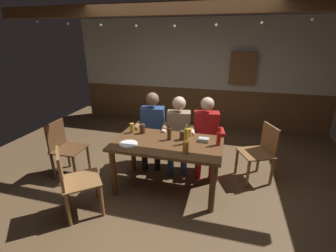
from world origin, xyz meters
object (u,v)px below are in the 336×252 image
at_px(plate_0, 128,144).
at_px(pint_glass_0, 142,129).
at_px(wall_dart_cabinet, 243,68).
at_px(pint_glass_3, 189,132).
at_px(bottle_0, 186,136).
at_px(chair_empty_near_left, 65,147).
at_px(person_1, 178,130).
at_px(dining_table, 167,150).
at_px(person_0, 152,126).
at_px(person_2, 206,132).
at_px(pint_glass_4, 183,135).
at_px(bottle_2, 169,134).
at_px(pint_glass_2, 186,147).
at_px(condiment_caddy, 204,140).
at_px(chair_empty_near_right, 261,151).
at_px(bottle_1, 219,138).
at_px(pint_glass_1, 132,128).
at_px(chair_empty_far_end, 74,180).

height_order(plate_0, pint_glass_0, pint_glass_0).
relative_size(plate_0, wall_dart_cabinet, 0.35).
bearing_deg(pint_glass_3, bottle_0, -87.87).
height_order(chair_empty_near_left, bottle_0, bottle_0).
bearing_deg(person_1, dining_table, 78.79).
relative_size(person_0, pint_glass_0, 8.86).
xyz_separation_m(person_1, plate_0, (-0.50, -0.85, 0.07)).
bearing_deg(wall_dart_cabinet, person_0, -124.40).
xyz_separation_m(person_2, pint_glass_4, (-0.28, -0.51, 0.13)).
xyz_separation_m(bottle_2, pint_glass_2, (0.30, -0.33, -0.01)).
relative_size(person_1, bottle_0, 4.41).
distance_m(condiment_caddy, pint_glass_4, 0.30).
relative_size(pint_glass_4, wall_dart_cabinet, 0.18).
height_order(person_0, chair_empty_near_left, person_0).
xyz_separation_m(person_1, chair_empty_near_left, (-1.67, -0.70, -0.19)).
bearing_deg(chair_empty_near_left, bottle_2, 93.16).
relative_size(chair_empty_near_right, pint_glass_3, 7.58).
bearing_deg(dining_table, condiment_caddy, 18.12).
distance_m(chair_empty_near_right, bottle_2, 1.43).
xyz_separation_m(person_0, pint_glass_4, (0.62, -0.52, 0.11)).
distance_m(plate_0, wall_dart_cabinet, 3.38).
xyz_separation_m(bottle_1, pint_glass_1, (-1.28, 0.11, -0.03)).
height_order(person_1, pint_glass_1, person_1).
bearing_deg(bottle_1, pint_glass_2, -139.22).
height_order(pint_glass_1, pint_glass_3, pint_glass_1).
xyz_separation_m(pint_glass_0, pint_glass_3, (0.69, 0.07, -0.01)).
bearing_deg(pint_glass_3, person_2, 59.50).
bearing_deg(dining_table, plate_0, -157.66).
relative_size(person_1, pint_glass_3, 10.39).
distance_m(person_0, bottle_2, 0.73).
xyz_separation_m(chair_empty_near_right, plate_0, (-1.79, -0.80, 0.27)).
bearing_deg(pint_glass_0, plate_0, -95.87).
bearing_deg(pint_glass_2, wall_dart_cabinet, 76.97).
xyz_separation_m(person_2, chair_empty_near_right, (0.84, -0.05, -0.20)).
distance_m(bottle_0, wall_dart_cabinet, 2.89).
height_order(chair_empty_near_right, pint_glass_1, pint_glass_1).
xyz_separation_m(pint_glass_0, pint_glass_2, (0.75, -0.46, 0.01)).
relative_size(condiment_caddy, pint_glass_0, 1.00).
bearing_deg(chair_empty_far_end, plate_0, 102.33).
relative_size(plate_0, pint_glass_1, 1.69).
xyz_separation_m(chair_empty_near_left, wall_dart_cabinet, (2.65, 2.80, 0.97)).
relative_size(chair_empty_far_end, bottle_0, 3.22).
bearing_deg(person_2, pint_glass_2, 70.77).
relative_size(bottle_0, bottle_2, 1.23).
bearing_deg(person_0, person_2, 168.64).
distance_m(person_1, pint_glass_1, 0.77).
bearing_deg(dining_table, chair_empty_near_left, -178.28).
height_order(pint_glass_0, pint_glass_4, pint_glass_0).
xyz_separation_m(pint_glass_2, pint_glass_3, (-0.05, 0.53, -0.02)).
height_order(dining_table, condiment_caddy, condiment_caddy).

